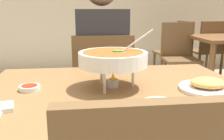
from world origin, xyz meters
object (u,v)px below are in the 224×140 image
(diner_main, at_px, (102,55))
(sauce_dish, at_px, (30,88))
(chair_bg_right, at_px, (178,48))
(chair_bg_window, at_px, (178,52))
(dining_table_main, at_px, (116,112))
(chair_bg_corner, at_px, (208,47))
(curry_bowl, at_px, (113,59))
(chair_diner_main, at_px, (102,87))
(appetizer_plate, at_px, (208,86))
(rice_plate, at_px, (159,109))

(diner_main, height_order, sauce_dish, diner_main)
(chair_bg_right, relative_size, chair_bg_window, 1.00)
(diner_main, distance_m, chair_bg_right, 2.18)
(chair_bg_window, bearing_deg, dining_table_main, -118.26)
(chair_bg_corner, bearing_deg, curry_bowl, -125.53)
(chair_diner_main, distance_m, chair_bg_right, 2.19)
(appetizer_plate, distance_m, chair_bg_corner, 2.92)
(diner_main, relative_size, appetizer_plate, 5.46)
(chair_diner_main, bearing_deg, appetizer_plate, -63.94)
(chair_bg_corner, xyz_separation_m, chair_bg_window, (-0.63, -0.40, 0.00))
(chair_bg_right, bearing_deg, dining_table_main, -117.03)
(dining_table_main, bearing_deg, curry_bowl, 109.49)
(appetizer_plate, bearing_deg, diner_main, 115.16)
(chair_diner_main, xyz_separation_m, curry_bowl, (-0.01, -0.70, 0.35))
(dining_table_main, distance_m, appetizer_plate, 0.41)
(curry_bowl, xyz_separation_m, appetizer_plate, (0.40, -0.09, -0.11))
(chair_bg_right, bearing_deg, sauce_dish, -123.73)
(rice_plate, height_order, chair_bg_window, chair_bg_window)
(curry_bowl, relative_size, appetizer_plate, 1.39)
(rice_plate, xyz_separation_m, chair_bg_right, (1.18, 2.79, -0.24))
(chair_diner_main, bearing_deg, dining_table_main, -90.00)
(diner_main, xyz_separation_m, rice_plate, (0.10, -1.05, 0.00))
(diner_main, relative_size, chair_bg_right, 1.46)
(chair_diner_main, relative_size, curry_bowl, 2.71)
(diner_main, xyz_separation_m, chair_bg_right, (1.28, 1.74, -0.24))
(dining_table_main, height_order, chair_bg_window, chair_bg_window)
(sauce_dish, distance_m, chair_bg_corner, 3.28)
(dining_table_main, relative_size, sauce_dish, 13.05)
(chair_diner_main, height_order, diner_main, diner_main)
(chair_bg_right, distance_m, chair_bg_corner, 0.48)
(sauce_dish, height_order, chair_bg_right, chair_bg_right)
(chair_bg_window, bearing_deg, chair_bg_corner, 32.69)
(diner_main, distance_m, chair_bg_window, 1.77)
(chair_bg_window, bearing_deg, chair_diner_main, -129.46)
(dining_table_main, xyz_separation_m, diner_main, (0.00, 0.76, 0.13))
(appetizer_plate, bearing_deg, dining_table_main, 171.04)
(diner_main, height_order, chair_bg_window, diner_main)
(diner_main, distance_m, chair_bg_corner, 2.49)
(appetizer_plate, height_order, chair_bg_window, chair_bg_window)
(rice_plate, bearing_deg, sauce_dish, 146.04)
(rice_plate, relative_size, chair_bg_window, 0.27)
(chair_bg_corner, bearing_deg, chair_bg_right, -179.77)
(chair_diner_main, distance_m, diner_main, 0.24)
(dining_table_main, height_order, diner_main, diner_main)
(chair_diner_main, relative_size, chair_bg_window, 1.00)
(sauce_dish, xyz_separation_m, chair_bg_right, (1.65, 2.47, -0.23))
(chair_diner_main, distance_m, chair_bg_window, 1.78)
(rice_plate, height_order, chair_bg_corner, chair_bg_corner)
(chair_bg_corner, bearing_deg, appetizer_plate, -118.11)
(dining_table_main, xyz_separation_m, chair_diner_main, (-0.00, 0.73, -0.11))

